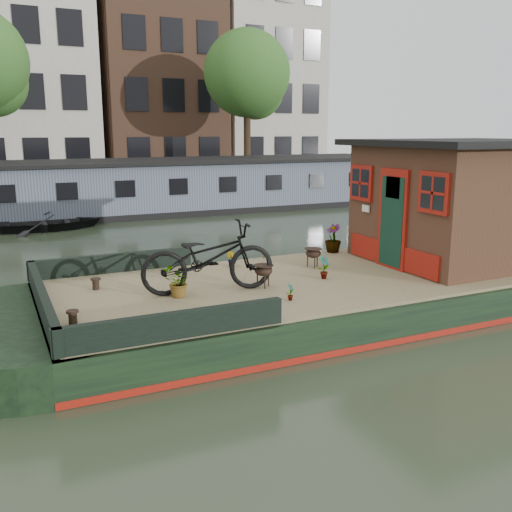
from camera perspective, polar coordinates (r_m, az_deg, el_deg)
name	(u,v)px	position (r m, az deg, el deg)	size (l,w,h in m)	color
ground	(371,303)	(11.24, 11.43, -4.59)	(120.00, 120.00, 0.00)	#283421
houseboat_hull	(312,297)	(10.44, 5.59, -4.15)	(14.01, 4.02, 0.60)	black
houseboat_deck	(372,271)	(11.07, 11.57, -1.50)	(11.80, 3.80, 0.05)	#8A7E55
bow_bulwark	(101,293)	(9.02, -15.23, -3.55)	(3.00, 4.00, 0.35)	black
cabin	(464,200)	(12.28, 20.07, 5.30)	(4.00, 3.50, 2.42)	#332114
bicycle	(208,258)	(9.27, -4.80, -0.18)	(0.76, 2.19, 1.15)	black
potted_plant_a	(324,267)	(10.22, 6.80, -1.11)	(0.23, 0.15, 0.43)	#A04B2D
potted_plant_b	(231,259)	(11.07, -2.55, -0.32)	(0.17, 0.13, 0.30)	brown
potted_plant_c	(178,282)	(9.10, -7.81, -2.62)	(0.44, 0.38, 0.49)	brown
potted_plant_d	(333,238)	(12.47, 7.72, 1.77)	(0.35, 0.35, 0.62)	#985829
potted_plant_e	(290,292)	(8.89, 3.45, -3.59)	(0.15, 0.10, 0.28)	#A25F2F
brazier_front	(313,258)	(11.05, 5.74, -0.18)	(0.35, 0.35, 0.38)	black
brazier_rear	(264,276)	(9.63, 0.76, -1.99)	(0.36, 0.36, 0.38)	black
bollard_port	(96,284)	(9.87, -15.73, -2.70)	(0.17, 0.17, 0.19)	black
bollard_stbd	(73,317)	(8.22, -17.86, -5.86)	(0.17, 0.17, 0.19)	black
dinghy	(50,219)	(20.36, -19.87, 3.51)	(2.40, 3.36, 0.70)	black
far_houseboat	(164,188)	(23.60, -9.22, 6.74)	(20.40, 4.40, 2.11)	slate
quay	(128,187)	(29.92, -12.69, 6.77)	(60.00, 6.00, 0.90)	#47443F
townhouse_row	(97,50)	(36.98, -15.58, 19.22)	(27.25, 8.00, 16.50)	brown
tree_right	(249,78)	(30.51, -0.72, 17.40)	(4.40, 4.40, 7.40)	#332316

